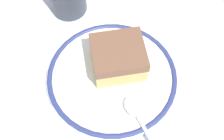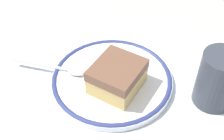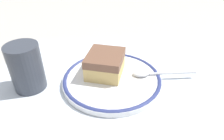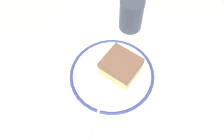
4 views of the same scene
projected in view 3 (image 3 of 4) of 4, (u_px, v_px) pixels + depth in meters
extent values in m
plane|color=#B7B2A8|center=(106.00, 78.00, 0.48)|extent=(2.40, 2.40, 0.00)
cube|color=silver|center=(106.00, 77.00, 0.48)|extent=(0.50, 0.44, 0.00)
cylinder|color=white|center=(112.00, 80.00, 0.46)|extent=(0.22, 0.22, 0.01)
torus|color=navy|center=(112.00, 78.00, 0.46)|extent=(0.22, 0.22, 0.01)
cube|color=#DBB76B|center=(107.00, 68.00, 0.46)|extent=(0.10, 0.10, 0.03)
cube|color=brown|center=(107.00, 59.00, 0.44)|extent=(0.10, 0.10, 0.02)
ellipsoid|color=silver|center=(141.00, 73.00, 0.46)|extent=(0.04, 0.03, 0.01)
cylinder|color=silver|center=(173.00, 73.00, 0.46)|extent=(0.11, 0.01, 0.01)
cylinder|color=#383D47|center=(26.00, 67.00, 0.42)|extent=(0.07, 0.07, 0.10)
cylinder|color=#B7722D|center=(29.00, 76.00, 0.43)|extent=(0.06, 0.06, 0.06)
cube|color=white|center=(158.00, 52.00, 0.57)|extent=(0.16, 0.16, 0.00)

